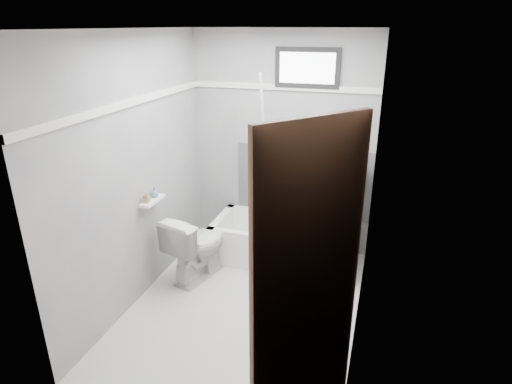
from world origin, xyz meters
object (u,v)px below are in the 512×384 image
at_px(bathtub, 282,242).
at_px(office_chair, 322,209).
at_px(toilet, 197,246).
at_px(soap_bottle_a, 146,197).
at_px(door, 344,324).
at_px(soap_bottle_b, 154,192).

distance_m(bathtub, office_chair, 0.58).
relative_size(toilet, soap_bottle_a, 6.26).
relative_size(bathtub, door, 0.75).
distance_m(toilet, soap_bottle_b, 0.72).
bearing_deg(office_chair, door, -53.28).
relative_size(office_chair, soap_bottle_b, 10.13).
bearing_deg(door, toilet, 134.61).
bearing_deg(toilet, office_chair, -135.49).
bearing_deg(toilet, door, 149.89).
relative_size(office_chair, door, 0.51).
bearing_deg(soap_bottle_b, soap_bottle_a, -90.00).
bearing_deg(soap_bottle_a, bathtub, 40.76).
height_order(toilet, soap_bottle_b, soap_bottle_b).
bearing_deg(soap_bottle_a, door, -34.05).
height_order(bathtub, toilet, toilet).
xyz_separation_m(door, soap_bottle_a, (-1.92, 1.30, -0.03)).
distance_m(office_chair, door, 2.34).
height_order(soap_bottle_a, soap_bottle_b, soap_bottle_a).
relative_size(bathtub, office_chair, 1.47).
bearing_deg(soap_bottle_a, soap_bottle_b, 90.00).
height_order(toilet, soap_bottle_a, soap_bottle_a).
bearing_deg(door, office_chair, 101.50).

